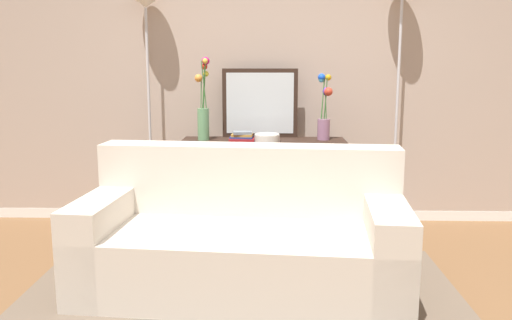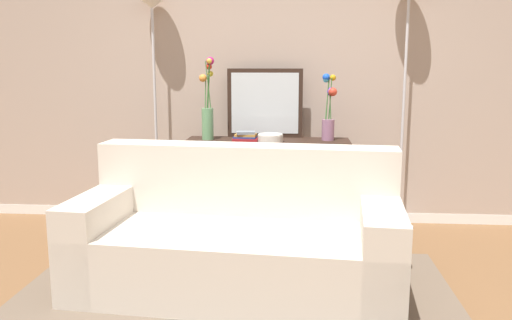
# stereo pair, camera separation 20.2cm
# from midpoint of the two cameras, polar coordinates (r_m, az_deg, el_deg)

# --- Properties ---
(back_wall) EXTENTS (12.00, 0.15, 2.75)m
(back_wall) POSITION_cam_midpoint_polar(r_m,az_deg,el_deg) (4.77, 4.34, 9.85)
(back_wall) COLOR white
(back_wall) RESTS_ON ground
(area_rug) EXTENTS (2.70, 1.65, 0.01)m
(area_rug) POSITION_cam_midpoint_polar(r_m,az_deg,el_deg) (3.35, -0.49, -14.44)
(area_rug) COLOR brown
(area_rug) RESTS_ON ground
(couch) EXTENTS (2.06, 1.09, 0.88)m
(couch) POSITION_cam_midpoint_polar(r_m,az_deg,el_deg) (3.39, -0.16, -8.61)
(couch) COLOR beige
(couch) RESTS_ON ground
(console_table) EXTENTS (1.36, 0.38, 0.78)m
(console_table) POSITION_cam_midpoint_polar(r_m,az_deg,el_deg) (4.48, 2.53, -0.81)
(console_table) COLOR black
(console_table) RESTS_ON ground
(floor_lamp_left) EXTENTS (0.28, 0.28, 1.97)m
(floor_lamp_left) POSITION_cam_midpoint_polar(r_m,az_deg,el_deg) (4.67, -9.75, 11.83)
(floor_lamp_left) COLOR silver
(floor_lamp_left) RESTS_ON ground
(floor_lamp_right) EXTENTS (0.28, 0.28, 2.03)m
(floor_lamp_right) POSITION_cam_midpoint_polar(r_m,az_deg,el_deg) (4.64, 17.13, 12.15)
(floor_lamp_right) COLOR silver
(floor_lamp_right) RESTS_ON ground
(wall_mirror) EXTENTS (0.65, 0.02, 0.59)m
(wall_mirror) POSITION_cam_midpoint_polar(r_m,az_deg,el_deg) (4.57, 2.23, 6.11)
(wall_mirror) COLOR black
(wall_mirror) RESTS_ON console_table
(vase_tall_flowers) EXTENTS (0.12, 0.11, 0.68)m
(vase_tall_flowers) POSITION_cam_midpoint_polar(r_m,az_deg,el_deg) (4.44, -3.92, 5.47)
(vase_tall_flowers) COLOR #669E6B
(vase_tall_flowers) RESTS_ON console_table
(vase_short_flowers) EXTENTS (0.12, 0.12, 0.55)m
(vase_short_flowers) POSITION_cam_midpoint_polar(r_m,az_deg,el_deg) (4.45, 9.15, 5.08)
(vase_short_flowers) COLOR gray
(vase_short_flowers) RESTS_ON console_table
(fruit_bowl) EXTENTS (0.21, 0.21, 0.07)m
(fruit_bowl) POSITION_cam_midpoint_polar(r_m,az_deg,el_deg) (4.32, 2.90, 2.40)
(fruit_bowl) COLOR silver
(fruit_bowl) RESTS_ON console_table
(book_stack) EXTENTS (0.21, 0.14, 0.08)m
(book_stack) POSITION_cam_midpoint_polar(r_m,az_deg,el_deg) (4.35, 0.18, 2.49)
(book_stack) COLOR maroon
(book_stack) RESTS_ON console_table
(book_row_under_console) EXTENTS (0.36, 0.17, 0.13)m
(book_row_under_console) POSITION_cam_midpoint_polar(r_m,az_deg,el_deg) (4.63, -2.24, -6.70)
(book_row_under_console) COLOR gold
(book_row_under_console) RESTS_ON ground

